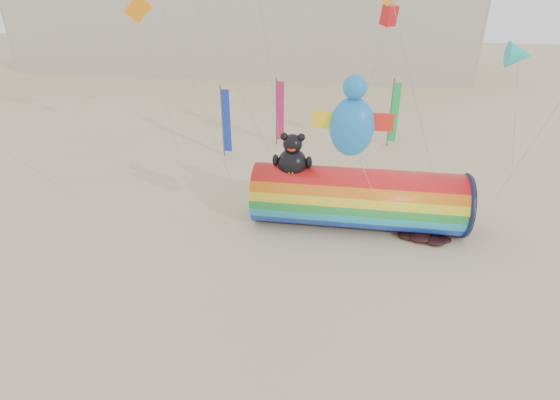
# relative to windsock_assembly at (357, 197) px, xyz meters

# --- Properties ---
(ground) EXTENTS (160.00, 160.00, 0.00)m
(ground) POSITION_rel_windsock_assembly_xyz_m (-4.18, -3.89, -1.66)
(ground) COLOR #CCB58C
(ground) RESTS_ON ground
(windsock_assembly) EXTENTS (10.86, 3.31, 5.01)m
(windsock_assembly) POSITION_rel_windsock_assembly_xyz_m (0.00, 0.00, 0.00)
(windsock_assembly) COLOR red
(windsock_assembly) RESTS_ON ground
(kite_handler) EXTENTS (0.81, 0.80, 1.89)m
(kite_handler) POSITION_rel_windsock_assembly_xyz_m (2.27, -0.07, -0.72)
(kite_handler) COLOR slate
(kite_handler) RESTS_ON ground
(fabric_bundle) EXTENTS (2.62, 1.35, 0.41)m
(fabric_bundle) POSITION_rel_windsock_assembly_xyz_m (3.40, -1.07, -1.49)
(fabric_bundle) COLOR black
(fabric_bundle) RESTS_ON ground
(festival_banners) EXTENTS (12.64, 4.16, 5.20)m
(festival_banners) POSITION_rel_windsock_assembly_xyz_m (-4.21, 11.08, 0.98)
(festival_banners) COLOR #59595E
(festival_banners) RESTS_ON ground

